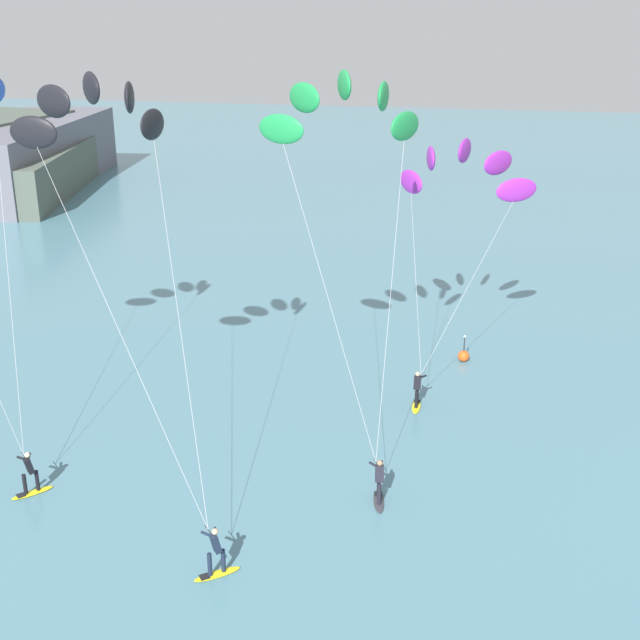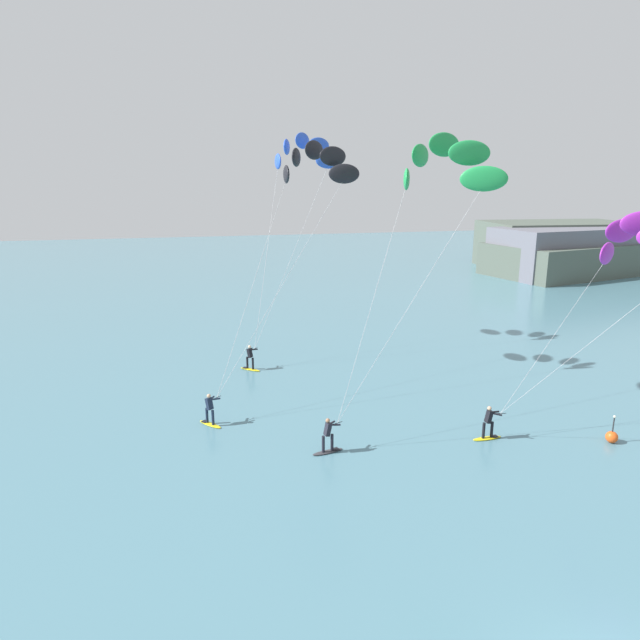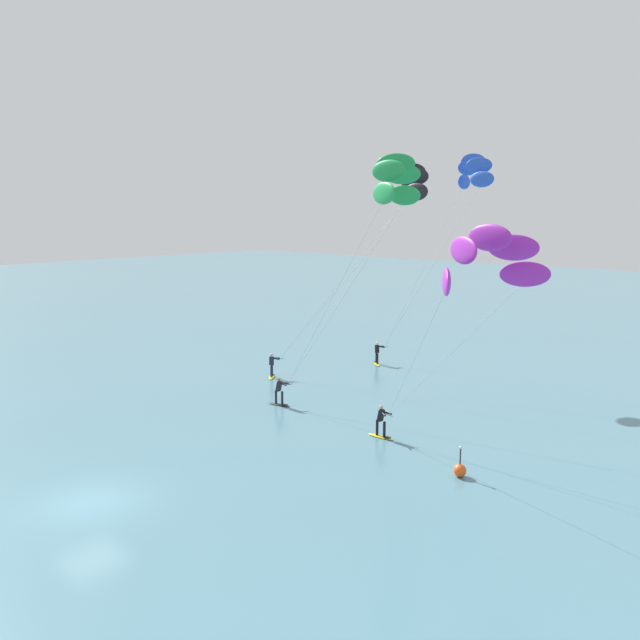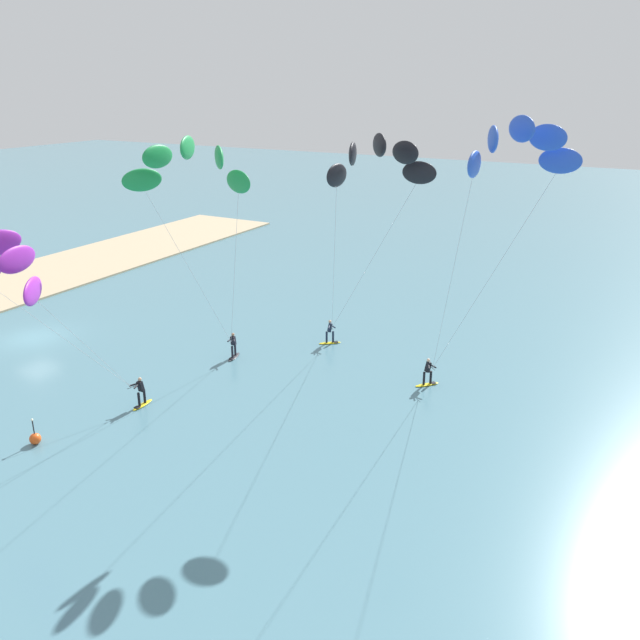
# 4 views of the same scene
# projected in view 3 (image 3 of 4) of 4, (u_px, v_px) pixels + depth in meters

# --- Properties ---
(ground_plane) EXTENTS (240.00, 240.00, 0.00)m
(ground_plane) POSITION_uv_depth(u_px,v_px,m) (90.00, 502.00, 25.85)
(ground_plane) COLOR slate
(kitesurfer_nearshore) EXTENTS (9.84, 9.37, 14.35)m
(kitesurfer_nearshore) POSITION_uv_depth(u_px,v_px,m) (406.00, 190.00, 43.14)
(kitesurfer_nearshore) COLOR yellow
(kitesurfer_nearshore) RESTS_ON ground
(kitesurfer_mid_water) EXTENTS (8.92, 6.09, 14.23)m
(kitesurfer_mid_water) POSITION_uv_depth(u_px,v_px,m) (391.00, 188.00, 34.53)
(kitesurfer_mid_water) COLOR #333338
(kitesurfer_mid_water) RESTS_ON ground
(kitesurfer_far_out) EXTENTS (8.37, 6.64, 10.76)m
(kitesurfer_far_out) POSITION_uv_depth(u_px,v_px,m) (484.00, 265.00, 26.98)
(kitesurfer_far_out) COLOR yellow
(kitesurfer_far_out) RESTS_ON ground
(kitesurfer_downwind) EXTENTS (7.77, 7.89, 15.34)m
(kitesurfer_downwind) POSITION_uv_depth(u_px,v_px,m) (469.00, 179.00, 47.37)
(kitesurfer_downwind) COLOR yellow
(kitesurfer_downwind) RESTS_ON ground
(marker_buoy) EXTENTS (0.56, 0.56, 1.38)m
(marker_buoy) POSITION_uv_depth(u_px,v_px,m) (460.00, 470.00, 28.25)
(marker_buoy) COLOR #EA5119
(marker_buoy) RESTS_ON ground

